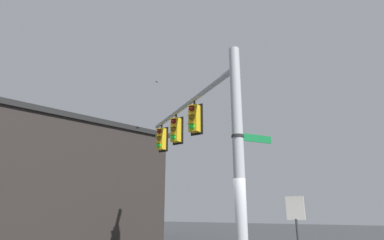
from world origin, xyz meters
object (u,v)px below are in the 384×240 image
object	(u,v)px
traffic_light_mid_outer	(161,139)
street_name_sign	(246,137)
historical_marker	(296,219)
traffic_light_mid_inner	(176,130)
bird_flying	(157,81)
traffic_light_nearest_pole	(194,118)

from	to	relation	value
traffic_light_mid_outer	street_name_sign	bearing A→B (deg)	150.75
street_name_sign	historical_marker	distance (m)	3.55
traffic_light_mid_inner	bird_flying	size ratio (longest dim) A/B	4.46
traffic_light_mid_outer	traffic_light_mid_inner	bearing A→B (deg)	148.24
traffic_light_nearest_pole	traffic_light_mid_inner	size ratio (longest dim) A/B	1.00
traffic_light_nearest_pole	traffic_light_mid_inner	distance (m)	1.88
traffic_light_mid_inner	bird_flying	world-z (taller)	bird_flying
traffic_light_mid_inner	bird_flying	xyz separation A→B (m)	(3.37, -2.61, 4.04)
historical_marker	traffic_light_nearest_pole	bearing A→B (deg)	24.38
historical_marker	traffic_light_mid_inner	bearing A→B (deg)	5.02
traffic_light_nearest_pole	traffic_light_mid_inner	bearing A→B (deg)	-31.76
traffic_light_mid_inner	traffic_light_mid_outer	world-z (taller)	same
bird_flying	historical_marker	world-z (taller)	bird_flying
traffic_light_mid_outer	street_name_sign	world-z (taller)	traffic_light_mid_outer
street_name_sign	bird_flying	world-z (taller)	bird_flying
traffic_light_mid_inner	historical_marker	distance (m)	5.94
traffic_light_nearest_pole	street_name_sign	bearing A→B (deg)	154.01
traffic_light_mid_inner	traffic_light_mid_outer	bearing A→B (deg)	-31.76
traffic_light_mid_inner	historical_marker	size ratio (longest dim) A/B	0.62
traffic_light_nearest_pole	bird_flying	bearing A→B (deg)	-35.92
traffic_light_mid_outer	historical_marker	distance (m)	7.28
street_name_sign	traffic_light_nearest_pole	bearing A→B (deg)	-25.99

